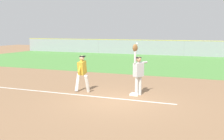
% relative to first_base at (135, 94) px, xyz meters
% --- Properties ---
extents(ground_plane, '(67.54, 67.54, 0.00)m').
position_rel_first_base_xyz_m(ground_plane, '(-0.37, -1.28, -0.04)').
color(ground_plane, '#936D4C').
extents(outfield_grass, '(41.85, 14.53, 0.01)m').
position_rel_first_base_xyz_m(outfield_grass, '(-0.37, 12.63, -0.04)').
color(outfield_grass, '#549342').
rests_on(outfield_grass, ground_plane).
extents(chalk_foul_line, '(12.00, 0.11, 0.01)m').
position_rel_first_base_xyz_m(chalk_foul_line, '(-4.00, -0.90, -0.04)').
color(chalk_foul_line, white).
rests_on(chalk_foul_line, ground_plane).
extents(first_base, '(0.38, 0.38, 0.08)m').
position_rel_first_base_xyz_m(first_base, '(0.00, 0.00, 0.00)').
color(first_base, white).
rests_on(first_base, ground_plane).
extents(fielder, '(0.53, 0.84, 2.28)m').
position_rel_first_base_xyz_m(fielder, '(0.13, 0.01, 1.08)').
color(fielder, silver).
rests_on(fielder, ground_plane).
extents(runner, '(0.74, 0.84, 1.72)m').
position_rel_first_base_xyz_m(runner, '(-2.46, -0.32, 0.96)').
color(runner, white).
rests_on(runner, ground_plane).
extents(baseball, '(0.07, 0.07, 0.07)m').
position_rel_first_base_xyz_m(baseball, '(0.09, -0.08, 2.26)').
color(baseball, white).
extents(outfield_fence, '(41.93, 0.08, 1.74)m').
position_rel_first_base_xyz_m(outfield_fence, '(-0.37, 19.89, 0.83)').
color(outfield_fence, '#93999E').
rests_on(outfield_fence, ground_plane).
extents(parked_car_tan, '(4.44, 2.19, 1.25)m').
position_rel_first_base_xyz_m(parked_car_tan, '(-11.66, 22.52, 0.63)').
color(parked_car_tan, tan).
rests_on(parked_car_tan, ground_plane).
extents(parked_car_black, '(4.53, 2.37, 1.25)m').
position_rel_first_base_xyz_m(parked_car_black, '(-6.72, 22.39, 0.63)').
color(parked_car_black, black).
rests_on(parked_car_black, ground_plane).
extents(parked_car_red, '(4.57, 2.48, 1.25)m').
position_rel_first_base_xyz_m(parked_car_red, '(-2.10, 22.20, 0.63)').
color(parked_car_red, '#B21E1E').
rests_on(parked_car_red, ground_plane).
extents(parked_car_blue, '(4.56, 2.44, 1.25)m').
position_rel_first_base_xyz_m(parked_car_blue, '(2.86, 22.66, 0.63)').
color(parked_car_blue, '#23389E').
rests_on(parked_car_blue, ground_plane).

